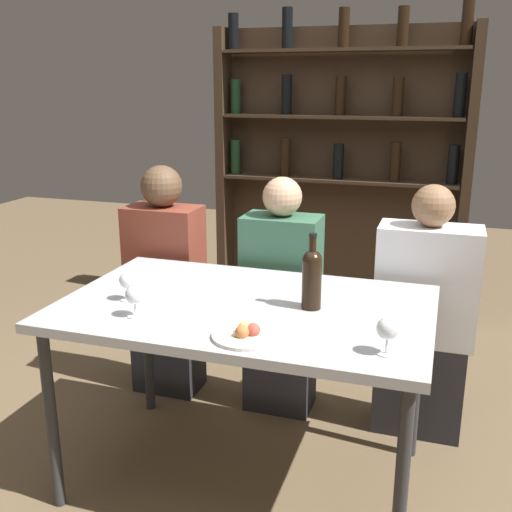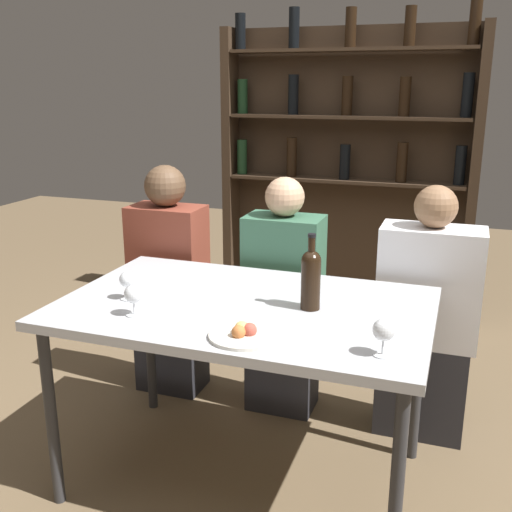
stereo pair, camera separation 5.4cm
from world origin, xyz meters
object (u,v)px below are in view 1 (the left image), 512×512
(wine_glass_0, at_px, (134,296))
(wine_glass_2, at_px, (388,330))
(seated_person_right, at_px, (424,322))
(wine_bottle, at_px, (312,276))
(food_plate_0, at_px, (247,333))
(seated_person_left, at_px, (166,288))
(wine_glass_1, at_px, (127,282))
(seated_person_center, at_px, (281,304))

(wine_glass_0, bearing_deg, wine_glass_2, -2.45)
(wine_glass_0, distance_m, seated_person_right, 1.32)
(wine_bottle, bearing_deg, wine_glass_2, -45.35)
(wine_bottle, xyz_separation_m, wine_glass_0, (-0.58, -0.27, -0.05))
(food_plate_0, relative_size, seated_person_left, 0.20)
(wine_glass_1, bearing_deg, wine_glass_2, -10.11)
(seated_person_center, bearing_deg, wine_glass_0, -109.86)
(seated_person_left, xyz_separation_m, seated_person_right, (1.27, -0.00, -0.03))
(wine_glass_2, distance_m, food_plate_0, 0.45)
(wine_bottle, relative_size, wine_glass_1, 2.58)
(wine_glass_0, height_order, wine_glass_2, wine_glass_2)
(wine_glass_2, distance_m, seated_person_center, 1.09)
(seated_person_left, distance_m, seated_person_right, 1.27)
(wine_bottle, xyz_separation_m, food_plate_0, (-0.14, -0.32, -0.11))
(wine_glass_0, relative_size, seated_person_center, 0.10)
(wine_bottle, relative_size, wine_glass_0, 2.49)
(wine_glass_2, distance_m, seated_person_right, 0.94)
(wine_glass_1, relative_size, seated_person_center, 0.10)
(seated_person_center, bearing_deg, seated_person_right, -0.00)
(wine_glass_0, bearing_deg, seated_person_center, 70.14)
(seated_person_center, relative_size, seated_person_right, 1.00)
(seated_person_left, bearing_deg, wine_glass_2, -36.55)
(wine_glass_1, distance_m, seated_person_left, 0.78)
(wine_glass_0, relative_size, seated_person_right, 0.10)
(wine_glass_1, relative_size, seated_person_right, 0.10)
(wine_bottle, bearing_deg, wine_glass_1, -168.95)
(wine_bottle, height_order, wine_glass_2, wine_bottle)
(wine_glass_0, distance_m, seated_person_center, 0.94)
(food_plate_0, bearing_deg, seated_person_center, 98.37)
(wine_glass_1, distance_m, wine_glass_2, 1.01)
(seated_person_center, bearing_deg, wine_glass_1, -120.37)
(wine_bottle, height_order, wine_glass_0, wine_bottle)
(wine_glass_2, height_order, seated_person_right, seated_person_right)
(wine_glass_2, relative_size, seated_person_right, 0.10)
(seated_person_center, bearing_deg, seated_person_left, 180.00)
(wine_glass_1, bearing_deg, wine_bottle, 11.05)
(wine_glass_0, bearing_deg, wine_glass_1, 127.84)
(food_plate_0, bearing_deg, seated_person_right, 59.22)
(wine_glass_0, distance_m, food_plate_0, 0.44)
(wine_glass_0, xyz_separation_m, seated_person_right, (0.97, 0.84, -0.31))
(wine_bottle, height_order, food_plate_0, wine_bottle)
(wine_bottle, xyz_separation_m, seated_person_center, (-0.27, 0.57, -0.35))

